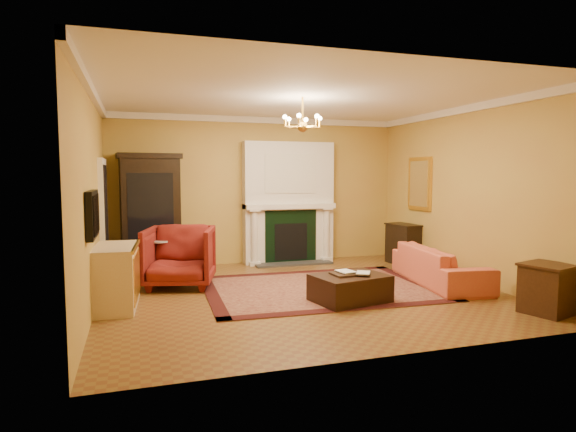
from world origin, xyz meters
name	(u,v)px	position (x,y,z in m)	size (l,w,h in m)	color
floor	(302,293)	(0.00, 0.00, -0.01)	(6.00, 5.50, 0.02)	brown
ceiling	(303,96)	(0.00, 0.00, 3.01)	(6.00, 5.50, 0.02)	white
wall_back	(258,191)	(0.00, 2.76, 1.50)	(6.00, 0.02, 3.00)	gold
wall_front	(395,209)	(0.00, -2.76, 1.50)	(6.00, 0.02, 3.00)	gold
wall_left	(91,200)	(-3.01, 0.00, 1.50)	(0.02, 5.50, 3.00)	gold
wall_right	(467,194)	(3.01, 0.00, 1.50)	(0.02, 5.50, 3.00)	gold
fireplace	(289,205)	(0.60, 2.57, 1.19)	(1.90, 0.70, 2.50)	silver
crown_molding	(284,109)	(0.00, 0.96, 2.94)	(6.00, 5.50, 0.12)	white
doorway	(104,221)	(-2.95, 1.70, 1.05)	(0.08, 1.05, 2.10)	white
tv_panel	(93,214)	(-2.95, -0.60, 1.35)	(0.09, 0.95, 0.58)	black
gilt_mirror	(420,184)	(2.97, 1.40, 1.65)	(0.06, 0.76, 1.05)	gold
chandelier	(303,123)	(0.00, 0.00, 2.61)	(0.63, 0.55, 0.53)	gold
oriental_rug	(319,288)	(0.35, 0.17, 0.01)	(3.63, 2.73, 0.01)	#450E15
china_cabinet	(151,215)	(-2.18, 2.49, 1.07)	(1.07, 0.48, 2.13)	black
wingback_armchair	(180,254)	(-1.77, 0.99, 0.55)	(1.06, 0.99, 1.09)	maroon
pedestal_table	(160,258)	(-2.07, 1.42, 0.42)	(0.41, 0.41, 0.73)	black
commode	(115,277)	(-2.73, -0.01, 0.43)	(0.55, 1.15, 0.86)	beige
coral_sofa	(440,259)	(2.40, -0.14, 0.42)	(2.15, 0.63, 0.84)	#C4613E
end_table	(548,290)	(2.72, -2.04, 0.32)	(0.54, 0.54, 0.63)	#331B0E
console_table	(404,245)	(2.78, 1.65, 0.40)	(0.41, 0.71, 0.79)	black
leather_ottoman	(350,288)	(0.47, -0.73, 0.21)	(1.02, 0.74, 0.38)	black
ottoman_tray	(347,274)	(0.43, -0.72, 0.41)	(0.43, 0.33, 0.03)	black
book_a	(340,264)	(0.33, -0.70, 0.56)	(0.21, 0.03, 0.28)	gray
book_b	(357,264)	(0.55, -0.77, 0.55)	(0.19, 0.02, 0.26)	gray
topiary_left	(261,192)	(0.00, 2.53, 1.47)	(0.16, 0.16, 0.44)	gray
topiary_right	(314,192)	(1.15, 2.53, 1.46)	(0.16, 0.16, 0.42)	gray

